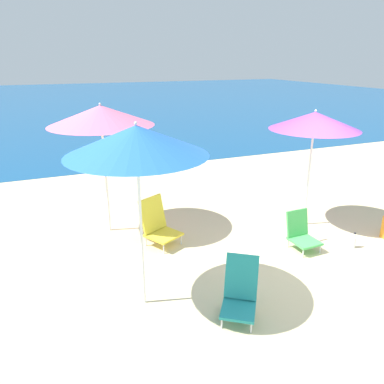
{
  "coord_description": "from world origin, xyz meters",
  "views": [
    {
      "loc": [
        -3.83,
        -3.99,
        3.08
      ],
      "look_at": [
        -1.63,
        1.35,
        1.0
      ],
      "focal_mm": 35.0,
      "sensor_mm": 36.0,
      "label": 1
    }
  ],
  "objects_px": {
    "beach_umbrella_pink": "(101,116)",
    "beach_chair_teal": "(240,291)",
    "beach_chair_green": "(301,232)",
    "beach_chair_yellow": "(158,224)",
    "beach_umbrella_blue": "(137,141)",
    "water_bottle": "(353,242)",
    "beach_umbrella_purple": "(315,121)"
  },
  "relations": [
    {
      "from": "beach_umbrella_pink",
      "to": "beach_chair_teal",
      "type": "relative_size",
      "value": 3.2
    },
    {
      "from": "beach_chair_green",
      "to": "beach_chair_yellow",
      "type": "distance_m",
      "value": 2.46
    },
    {
      "from": "beach_umbrella_pink",
      "to": "beach_umbrella_blue",
      "type": "bearing_deg",
      "value": -89.91
    },
    {
      "from": "beach_chair_teal",
      "to": "water_bottle",
      "type": "distance_m",
      "value": 2.79
    },
    {
      "from": "beach_umbrella_purple",
      "to": "beach_chair_green",
      "type": "distance_m",
      "value": 2.0
    },
    {
      "from": "water_bottle",
      "to": "beach_umbrella_blue",
      "type": "bearing_deg",
      "value": -178.17
    },
    {
      "from": "beach_umbrella_blue",
      "to": "beach_chair_yellow",
      "type": "relative_size",
      "value": 2.96
    },
    {
      "from": "beach_umbrella_pink",
      "to": "beach_chair_yellow",
      "type": "height_order",
      "value": "beach_umbrella_pink"
    },
    {
      "from": "beach_chair_yellow",
      "to": "water_bottle",
      "type": "bearing_deg",
      "value": -52.78
    },
    {
      "from": "beach_chair_green",
      "to": "beach_chair_teal",
      "type": "relative_size",
      "value": 0.86
    },
    {
      "from": "water_bottle",
      "to": "beach_chair_teal",
      "type": "bearing_deg",
      "value": -163.51
    },
    {
      "from": "beach_chair_yellow",
      "to": "beach_umbrella_purple",
      "type": "bearing_deg",
      "value": -34.04
    },
    {
      "from": "beach_chair_yellow",
      "to": "water_bottle",
      "type": "distance_m",
      "value": 3.38
    },
    {
      "from": "beach_chair_teal",
      "to": "water_bottle",
      "type": "relative_size",
      "value": 2.64
    },
    {
      "from": "beach_chair_yellow",
      "to": "beach_chair_teal",
      "type": "bearing_deg",
      "value": -107.79
    },
    {
      "from": "beach_umbrella_purple",
      "to": "beach_umbrella_pink",
      "type": "relative_size",
      "value": 0.94
    },
    {
      "from": "beach_chair_teal",
      "to": "beach_chair_yellow",
      "type": "bearing_deg",
      "value": 134.38
    },
    {
      "from": "beach_umbrella_pink",
      "to": "beach_chair_yellow",
      "type": "distance_m",
      "value": 2.09
    },
    {
      "from": "beach_umbrella_blue",
      "to": "beach_umbrella_pink",
      "type": "bearing_deg",
      "value": 90.09
    },
    {
      "from": "beach_chair_teal",
      "to": "beach_chair_green",
      "type": "bearing_deg",
      "value": 67.11
    },
    {
      "from": "beach_umbrella_pink",
      "to": "beach_chair_green",
      "type": "bearing_deg",
      "value": -33.72
    },
    {
      "from": "beach_umbrella_blue",
      "to": "beach_chair_green",
      "type": "relative_size",
      "value": 3.77
    },
    {
      "from": "beach_umbrella_purple",
      "to": "water_bottle",
      "type": "height_order",
      "value": "beach_umbrella_purple"
    },
    {
      "from": "beach_chair_yellow",
      "to": "water_bottle",
      "type": "height_order",
      "value": "beach_chair_yellow"
    },
    {
      "from": "beach_umbrella_pink",
      "to": "beach_chair_green",
      "type": "distance_m",
      "value": 3.95
    },
    {
      "from": "beach_umbrella_purple",
      "to": "beach_chair_green",
      "type": "relative_size",
      "value": 3.47
    },
    {
      "from": "beach_chair_green",
      "to": "beach_chair_teal",
      "type": "bearing_deg",
      "value": -149.53
    },
    {
      "from": "beach_umbrella_blue",
      "to": "water_bottle",
      "type": "distance_m",
      "value": 4.27
    },
    {
      "from": "beach_chair_green",
      "to": "beach_chair_yellow",
      "type": "bearing_deg",
      "value": 151.97
    },
    {
      "from": "beach_chair_green",
      "to": "beach_chair_yellow",
      "type": "xyz_separation_m",
      "value": [
        -2.2,
        1.09,
        0.08
      ]
    },
    {
      "from": "beach_chair_yellow",
      "to": "beach_chair_teal",
      "type": "distance_m",
      "value": 2.27
    },
    {
      "from": "beach_umbrella_purple",
      "to": "beach_umbrella_blue",
      "type": "height_order",
      "value": "beach_umbrella_blue"
    }
  ]
}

